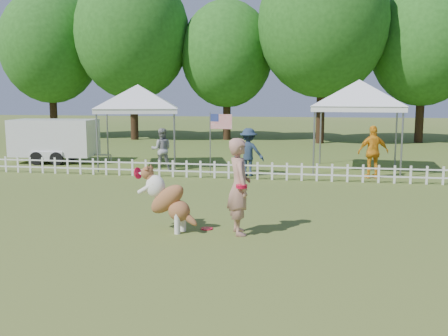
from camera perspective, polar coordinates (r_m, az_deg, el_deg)
name	(u,v)px	position (r m, az deg, el deg)	size (l,w,h in m)	color
ground	(185,233)	(10.53, -4.53, -7.40)	(120.00, 120.00, 0.00)	#33541A
picket_fence	(236,170)	(17.19, 1.36, -0.26)	(22.00, 0.08, 0.60)	silver
handler	(239,186)	(10.22, 1.74, -2.13)	(0.73, 0.48, 1.99)	tan
dog	(168,199)	(10.56, -6.41, -3.57)	(1.32, 0.44, 1.37)	brown
frisbee_on_turf	(207,229)	(10.79, -1.98, -6.94)	(0.26, 0.26, 0.02)	red
canopy_tent_left	(139,127)	(20.45, -9.73, 4.67)	(3.12, 3.12, 3.22)	white
canopy_tent_right	(358,126)	(19.74, 15.04, 4.61)	(3.27, 3.27, 3.38)	white
cargo_trailer	(55,141)	(22.64, -18.78, 2.99)	(4.30, 1.89, 1.89)	white
flag_pole	(210,144)	(17.97, -1.59, 2.76)	(0.87, 0.09, 2.25)	gray
spectator_a	(162,149)	(19.21, -7.15, 2.12)	(0.79, 0.62, 1.63)	gray
spectator_b	(248,152)	(17.79, 2.82, 1.82)	(1.11, 0.64, 1.71)	#22334A
spectator_c	(373,152)	(18.03, 16.68, 1.76)	(1.07, 0.45, 1.83)	orange
tree_far_left	(51,56)	(36.45, -19.18, 11.96)	(6.60, 6.60, 11.00)	#215418
tree_left	(132,47)	(33.54, -10.42, 13.49)	(7.40, 7.40, 12.00)	#215418
tree_center_left	(227,64)	(32.85, 0.33, 11.81)	(6.00, 6.00, 9.80)	#215418
tree_center_right	(322,37)	(31.01, 11.19, 14.47)	(7.60, 7.60, 12.60)	#215418
tree_right	(423,57)	(33.02, 21.78, 11.74)	(6.20, 6.20, 10.40)	#215418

